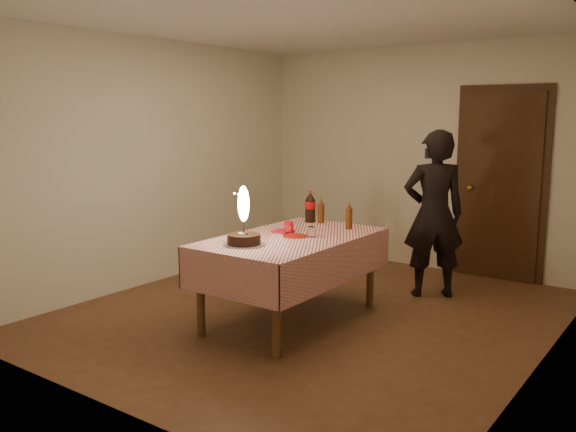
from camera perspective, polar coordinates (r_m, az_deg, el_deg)
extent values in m
cube|color=brown|center=(5.69, 2.19, -9.08)|extent=(4.00, 4.50, 0.01)
cube|color=beige|center=(7.40, 11.97, 5.34)|extent=(4.00, 0.04, 2.60)
cube|color=beige|center=(3.76, -16.96, 1.21)|extent=(4.00, 0.04, 2.60)
cube|color=beige|center=(6.73, -12.14, 4.93)|extent=(0.04, 4.50, 2.60)
cube|color=beige|center=(4.64, 23.40, 2.34)|extent=(0.04, 4.50, 2.60)
cube|color=silver|center=(5.45, 2.37, 17.80)|extent=(4.00, 4.50, 0.04)
cube|color=#472814|center=(7.05, 19.25, 2.57)|extent=(0.85, 0.05, 2.05)
sphere|color=#B28C33|center=(7.10, 16.65, 2.55)|extent=(0.06, 0.06, 0.06)
cube|color=brown|center=(5.31, 0.31, -2.27)|extent=(0.90, 1.60, 0.04)
cylinder|color=brown|center=(5.09, -8.19, -7.24)|extent=(0.07, 0.07, 0.71)
cylinder|color=brown|center=(4.61, -1.08, -8.96)|extent=(0.07, 0.07, 0.71)
cylinder|color=brown|center=(6.20, 1.33, -4.08)|extent=(0.07, 0.07, 0.71)
cylinder|color=brown|center=(5.81, 7.72, -5.11)|extent=(0.07, 0.07, 0.71)
cube|color=white|center=(5.31, 0.32, -1.99)|extent=(1.02, 1.72, 0.01)
cube|color=white|center=(4.70, -5.76, -5.79)|extent=(1.02, 0.01, 0.34)
cube|color=white|center=(6.04, 5.01, -2.30)|extent=(1.02, 0.01, 0.34)
cube|color=white|center=(5.64, -3.87, -3.14)|extent=(0.01, 1.72, 0.34)
cube|color=white|center=(5.08, 4.97, -4.60)|extent=(0.01, 1.72, 0.34)
cylinder|color=white|center=(4.99, -4.14, -2.67)|extent=(0.34, 0.34, 0.01)
cylinder|color=black|center=(4.98, -4.15, -2.17)|extent=(0.27, 0.27, 0.08)
cylinder|color=white|center=(4.99, -4.22, -1.62)|extent=(0.07, 0.07, 0.00)
sphere|color=red|center=(4.94, -3.91, -1.63)|extent=(0.02, 0.02, 0.02)
cube|color=#19721E|center=(4.92, -3.85, -1.79)|extent=(0.02, 0.01, 0.00)
cube|color=#19721E|center=(4.93, -4.11, -1.76)|extent=(0.01, 0.02, 0.00)
cylinder|color=#262628|center=(4.96, -4.16, -1.02)|extent=(0.01, 0.01, 0.12)
ellipsoid|color=#FFF2BF|center=(4.93, -4.19, 1.15)|extent=(0.09, 0.09, 0.29)
sphere|color=white|center=(4.94, -4.17, -0.11)|extent=(0.04, 0.04, 0.04)
cylinder|color=#AB140B|center=(5.31, 0.69, -1.88)|extent=(0.22, 0.22, 0.01)
cylinder|color=red|center=(5.45, 0.08, -1.08)|extent=(0.08, 0.08, 0.10)
cylinder|color=silver|center=(5.28, 2.20, -1.49)|extent=(0.07, 0.07, 0.09)
cube|color=red|center=(5.48, -0.47, -1.46)|extent=(0.15, 0.15, 0.02)
cylinder|color=black|center=(5.99, 2.09, 0.47)|extent=(0.10, 0.10, 0.22)
cylinder|color=red|center=(5.98, 2.09, 1.03)|extent=(0.10, 0.10, 0.07)
cone|color=black|center=(5.97, 2.10, 1.89)|extent=(0.10, 0.10, 0.08)
cylinder|color=red|center=(5.96, 2.10, 2.32)|extent=(0.03, 0.03, 0.02)
cylinder|color=#572B0F|center=(5.96, 3.10, 0.22)|extent=(0.06, 0.06, 0.18)
cone|color=#572B0F|center=(5.94, 3.11, 1.36)|extent=(0.06, 0.06, 0.06)
cylinder|color=olive|center=(5.94, 3.11, 1.70)|extent=(0.02, 0.02, 0.02)
cylinder|color=#572B0F|center=(5.66, 5.72, -0.32)|extent=(0.06, 0.06, 0.18)
cone|color=#572B0F|center=(5.64, 5.74, 0.88)|extent=(0.06, 0.06, 0.06)
cylinder|color=olive|center=(5.64, 5.75, 1.23)|extent=(0.02, 0.02, 0.02)
imported|color=black|center=(6.21, 13.47, 0.17)|extent=(0.73, 0.68, 1.67)
cube|color=black|center=(6.27, 13.39, 5.71)|extent=(0.16, 0.15, 0.10)
cylinder|color=black|center=(6.34, 13.22, 5.76)|extent=(0.11, 0.11, 0.08)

